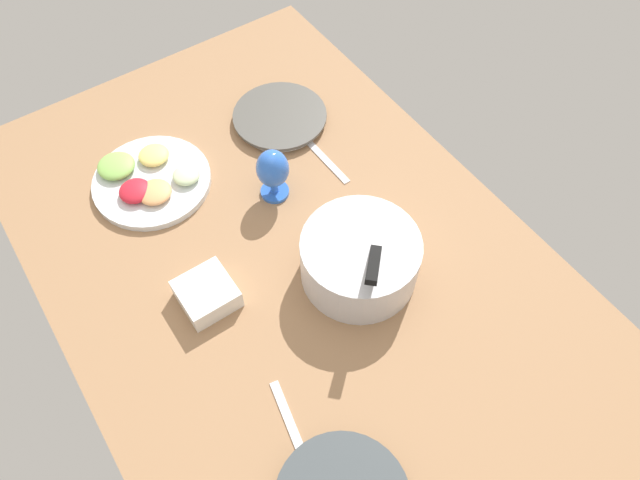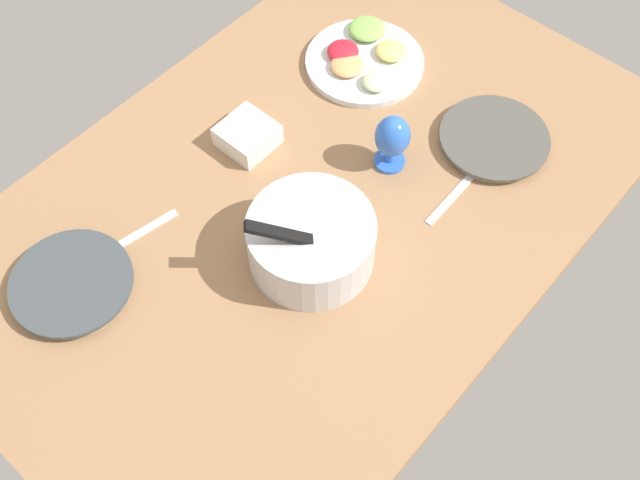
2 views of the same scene
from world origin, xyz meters
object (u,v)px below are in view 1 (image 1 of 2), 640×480
mixing_bowl (360,258)px  square_bowl_white (207,293)px  fruit_platter (149,179)px  hurricane_glass_blue (273,171)px  dinner_plate_left (280,117)px

mixing_bowl → square_bowl_white: mixing_bowl is taller
fruit_platter → hurricane_glass_blue: (20.29, 24.21, 6.85)cm
mixing_bowl → square_bowl_white: size_ratio=2.25×
mixing_bowl → square_bowl_white: bearing=-113.0°
mixing_bowl → dinner_plate_left: bearing=167.7°
dinner_plate_left → mixing_bowl: bearing=-12.3°
dinner_plate_left → fruit_platter: 38.67cm
mixing_bowl → hurricane_glass_blue: (-30.39, -3.33, 1.99)cm
fruit_platter → square_bowl_white: size_ratio=2.53×
mixing_bowl → fruit_platter: size_ratio=0.89×
mixing_bowl → fruit_platter: mixing_bowl is taller
dinner_plate_left → fruit_platter: bearing=-89.8°
fruit_platter → square_bowl_white: 37.62cm
fruit_platter → mixing_bowl: bearing=28.5°
hurricane_glass_blue → fruit_platter: bearing=-130.0°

